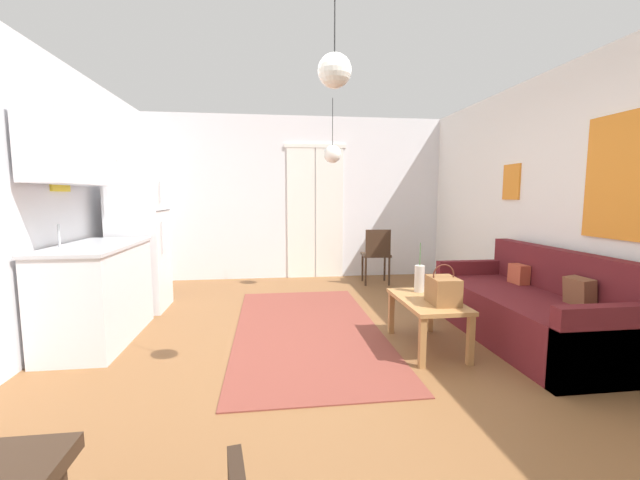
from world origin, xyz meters
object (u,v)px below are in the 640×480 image
at_px(coffee_table, 427,306).
at_px(pendant_lamp_far, 332,154).
at_px(couch, 532,311).
at_px(bamboo_vase, 419,279).
at_px(pendant_lamp_near, 335,71).
at_px(accent_chair, 376,253).
at_px(refrigerator, 139,237).
at_px(handbag, 443,290).

xyz_separation_m(coffee_table, pendant_lamp_far, (-0.54, 2.01, 1.54)).
relative_size(couch, bamboo_vase, 4.16).
bearing_deg(coffee_table, bamboo_vase, 84.69).
bearing_deg(pendant_lamp_near, accent_chair, 69.99).
bearing_deg(coffee_table, refrigerator, 151.50).
bearing_deg(bamboo_vase, couch, -12.32).
height_order(bamboo_vase, refrigerator, refrigerator).
relative_size(coffee_table, accent_chair, 1.02).
bearing_deg(refrigerator, bamboo_vase, -24.20).
xyz_separation_m(couch, coffee_table, (-1.05, -0.04, 0.10)).
bearing_deg(accent_chair, coffee_table, 89.82).
relative_size(coffee_table, pendant_lamp_near, 1.36).
relative_size(handbag, pendant_lamp_far, 0.40).
relative_size(couch, handbag, 5.76).
bearing_deg(refrigerator, handbag, -30.24).
bearing_deg(pendant_lamp_near, pendant_lamp_far, 81.01).
bearing_deg(coffee_table, accent_chair, 84.67).
xyz_separation_m(pendant_lamp_near, pendant_lamp_far, (0.45, 2.86, -0.19)).
relative_size(handbag, pendant_lamp_near, 0.53).
bearing_deg(pendant_lamp_near, refrigerator, 128.47).
bearing_deg(refrigerator, coffee_table, -28.50).
bearing_deg(handbag, refrigerator, 149.76).
height_order(handbag, accent_chair, accent_chair).
bearing_deg(pendant_lamp_near, bamboo_vase, 47.52).
relative_size(bamboo_vase, accent_chair, 0.55).
bearing_deg(couch, coffee_table, -177.90).
xyz_separation_m(couch, refrigerator, (-3.98, 1.55, 0.59)).
distance_m(couch, handbag, 1.04).
xyz_separation_m(couch, handbag, (-0.98, -0.20, 0.28)).
height_order(couch, accent_chair, couch).
height_order(bamboo_vase, accent_chair, bamboo_vase).
relative_size(handbag, accent_chair, 0.40).
bearing_deg(accent_chair, pendant_lamp_near, 75.14).
distance_m(accent_chair, pendant_lamp_near, 3.94).
height_order(couch, bamboo_vase, bamboo_vase).
height_order(accent_chair, pendant_lamp_near, pendant_lamp_near).
bearing_deg(bamboo_vase, accent_chair, 84.67).
distance_m(coffee_table, handbag, 0.25).
height_order(bamboo_vase, pendant_lamp_far, pendant_lamp_far).
bearing_deg(pendant_lamp_far, coffee_table, -74.95).
xyz_separation_m(bamboo_vase, pendant_lamp_near, (-1.02, -1.11, 1.53)).
height_order(coffee_table, bamboo_vase, bamboo_vase).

